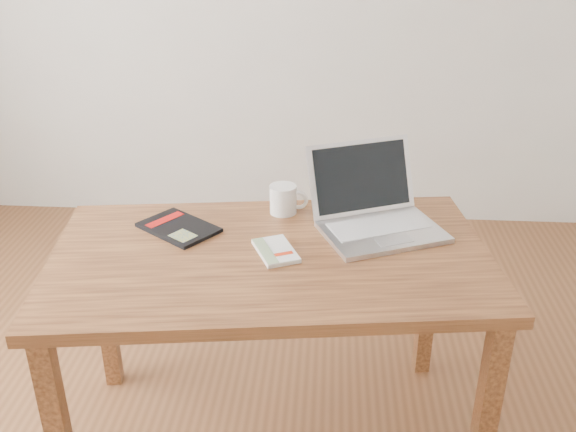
# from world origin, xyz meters

# --- Properties ---
(room) EXTENTS (4.04, 4.04, 2.70)m
(room) POSITION_xyz_m (-0.07, 0.00, 1.36)
(room) COLOR brown
(room) RESTS_ON ground
(desk) EXTENTS (1.45, 0.95, 0.75)m
(desk) POSITION_xyz_m (0.17, 0.16, 0.66)
(desk) COLOR brown
(desk) RESTS_ON ground
(white_guidebook) EXTENTS (0.17, 0.20, 0.02)m
(white_guidebook) POSITION_xyz_m (0.19, 0.16, 0.76)
(white_guidebook) COLOR silver
(white_guidebook) RESTS_ON desk
(black_guidebook) EXTENTS (0.30, 0.29, 0.01)m
(black_guidebook) POSITION_xyz_m (-0.15, 0.30, 0.76)
(black_guidebook) COLOR black
(black_guidebook) RESTS_ON desk
(laptop) EXTENTS (0.49, 0.48, 0.25)m
(laptop) POSITION_xyz_m (0.50, 0.37, 0.80)
(laptop) COLOR silver
(laptop) RESTS_ON desk
(coffee_mug) EXTENTS (0.14, 0.09, 0.10)m
(coffee_mug) POSITION_xyz_m (0.19, 0.46, 0.80)
(coffee_mug) COLOR white
(coffee_mug) RESTS_ON desk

